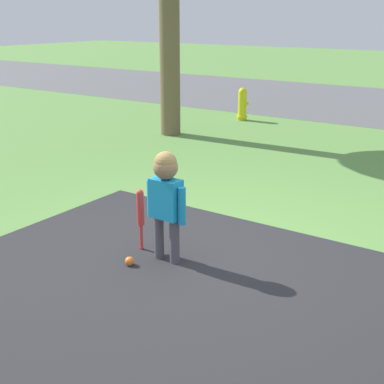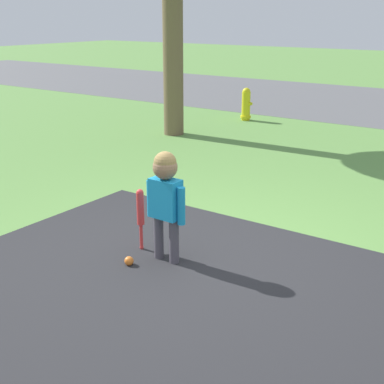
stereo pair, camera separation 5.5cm
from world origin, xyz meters
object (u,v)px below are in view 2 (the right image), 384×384
object	(u,v)px
child	(165,191)
baseball_bat	(140,211)
sports_ball	(129,261)
fire_hydrant	(246,104)

from	to	relation	value
child	baseball_bat	xyz separation A→B (m)	(-0.34, 0.05, -0.27)
sports_ball	fire_hydrant	bearing A→B (deg)	111.26
baseball_bat	fire_hydrant	size ratio (longest dim) A/B	0.89
child	sports_ball	xyz separation A→B (m)	(-0.21, -0.28, -0.62)
baseball_bat	sports_ball	world-z (taller)	baseball_bat
child	fire_hydrant	distance (m)	6.84
sports_ball	fire_hydrant	distance (m)	7.01
child	sports_ball	bearing A→B (deg)	-125.58
baseball_bat	fire_hydrant	xyz separation A→B (m)	(-2.41, 6.20, -0.06)
child	fire_hydrant	size ratio (longest dim) A/B	1.51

